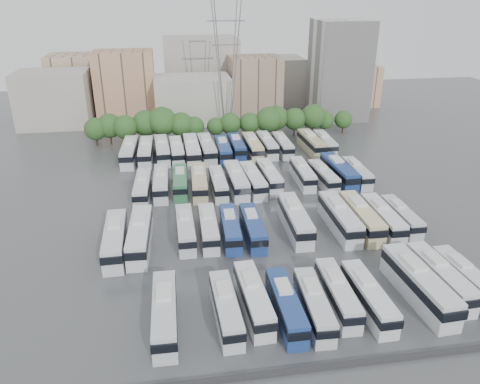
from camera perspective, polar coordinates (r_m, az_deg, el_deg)
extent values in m
plane|color=#424447|center=(75.39, 2.02, -3.10)|extent=(220.00, 220.00, 0.00)
cube|color=#2D2D30|center=(49.08, 9.85, -20.34)|extent=(56.00, 0.50, 0.50)
cylinder|color=black|center=(114.04, -17.03, 5.95)|extent=(0.36, 0.36, 2.14)
sphere|color=#234C1E|center=(113.23, -17.20, 7.35)|extent=(5.14, 5.14, 5.14)
cylinder|color=black|center=(114.30, -15.45, 6.24)|extent=(0.36, 0.36, 2.37)
sphere|color=#234C1E|center=(113.41, -15.63, 7.79)|extent=(5.69, 5.69, 5.69)
cylinder|color=black|center=(112.51, -13.65, 6.14)|extent=(0.36, 0.36, 2.32)
sphere|color=#234C1E|center=(111.62, -13.81, 7.68)|extent=(5.58, 5.58, 5.58)
cylinder|color=black|center=(113.70, -11.33, 6.59)|extent=(0.36, 0.36, 2.51)
sphere|color=#234C1E|center=(112.76, -11.47, 8.24)|extent=(6.02, 6.02, 6.02)
cylinder|color=black|center=(112.58, -9.33, 6.64)|extent=(0.36, 0.36, 2.79)
sphere|color=#234C1E|center=(111.53, -9.46, 8.50)|extent=(6.70, 6.70, 6.70)
cylinder|color=black|center=(112.20, -7.10, 6.60)|extent=(0.36, 0.36, 2.35)
sphere|color=#234C1E|center=(111.31, -7.18, 8.17)|extent=(5.64, 5.64, 5.64)
cylinder|color=black|center=(112.66, -5.53, 6.64)|extent=(0.36, 0.36, 1.97)
sphere|color=#234C1E|center=(111.90, -5.58, 7.95)|extent=(4.72, 4.72, 4.72)
cylinder|color=black|center=(113.65, -2.96, 6.82)|extent=(0.36, 0.36, 1.77)
sphere|color=#234C1E|center=(112.97, -2.99, 7.99)|extent=(4.24, 4.24, 4.24)
cylinder|color=black|center=(113.73, -1.18, 6.96)|extent=(0.36, 0.36, 2.12)
sphere|color=#234C1E|center=(112.92, -1.19, 8.35)|extent=(5.09, 5.09, 5.09)
cylinder|color=black|center=(114.29, 1.18, 7.03)|extent=(0.36, 0.36, 2.08)
sphere|color=#234C1E|center=(113.50, 1.19, 8.40)|extent=(4.99, 4.99, 4.99)
cylinder|color=black|center=(114.54, 3.45, 7.15)|extent=(0.36, 0.36, 2.53)
sphere|color=#234C1E|center=(113.60, 3.49, 8.81)|extent=(6.08, 6.08, 6.08)
cylinder|color=black|center=(116.58, 4.36, 7.41)|extent=(0.36, 0.36, 2.48)
sphere|color=#234C1E|center=(115.67, 4.41, 9.01)|extent=(5.94, 5.94, 5.94)
cylinder|color=black|center=(117.46, 6.61, 7.39)|extent=(0.36, 0.36, 2.26)
sphere|color=#234C1E|center=(116.63, 6.68, 8.84)|extent=(5.44, 5.44, 5.44)
cylinder|color=black|center=(118.81, 8.80, 7.52)|extent=(0.36, 0.36, 2.51)
sphere|color=#234C1E|center=(117.91, 8.91, 9.11)|extent=(6.03, 6.03, 6.03)
cylinder|color=black|center=(120.12, 10.22, 7.44)|extent=(0.36, 0.36, 1.86)
sphere|color=#234C1E|center=(119.44, 10.31, 8.60)|extent=(4.46, 4.46, 4.46)
cylinder|color=black|center=(121.66, 12.38, 7.47)|extent=(0.36, 0.36, 1.85)
sphere|color=#234C1E|center=(121.00, 12.48, 8.61)|extent=(4.44, 4.44, 4.44)
cube|color=#9E998E|center=(133.85, -21.68, 10.53)|extent=(18.00, 14.00, 14.00)
cube|color=tan|center=(136.64, -13.79, 12.61)|extent=(16.00, 12.00, 18.00)
cube|color=#ADA89E|center=(129.19, -5.77, 11.18)|extent=(20.00, 14.00, 12.00)
cube|color=gray|center=(136.79, 1.75, 12.85)|extent=(14.00, 12.00, 16.00)
cube|color=gray|center=(148.28, -4.78, 14.43)|extent=(22.00, 16.00, 20.00)
cube|color=tan|center=(148.31, -19.02, 12.47)|extent=(16.00, 14.00, 16.00)
cube|color=#A39E93|center=(150.14, 3.96, 13.41)|extent=(18.00, 14.00, 14.00)
cube|color=tan|center=(151.91, 13.55, 12.57)|extent=(14.00, 12.00, 12.00)
cube|color=gray|center=(142.88, -9.41, 11.80)|extent=(12.00, 10.00, 10.00)
cube|color=silver|center=(134.25, 12.01, 14.32)|extent=(14.00, 14.00, 26.00)
cylinder|color=slate|center=(115.91, -2.53, 15.35)|extent=(2.90, 2.91, 33.83)
cylinder|color=slate|center=(119.84, -2.76, 15.63)|extent=(2.90, 2.91, 33.83)
cylinder|color=slate|center=(116.44, -0.50, 15.41)|extent=(2.90, 2.91, 33.83)
cylinder|color=slate|center=(120.35, -0.79, 15.69)|extent=(2.90, 2.91, 33.83)
cube|color=slate|center=(117.11, -1.70, 20.13)|extent=(9.00, 0.30, 0.30)
cube|color=slate|center=(117.59, -1.67, 17.49)|extent=(7.00, 0.30, 0.30)
cube|color=silver|center=(52.84, -9.15, -14.49)|extent=(2.68, 11.82, 3.34)
cube|color=black|center=(52.33, -9.20, -14.04)|extent=(2.80, 12.00, 0.98)
cube|color=silver|center=(52.89, -9.29, -11.90)|extent=(1.72, 3.17, 0.43)
cube|color=silver|center=(53.09, -1.72, -14.10)|extent=(2.60, 10.90, 3.07)
cube|color=black|center=(52.62, -1.71, -13.69)|extent=(2.71, 11.07, 0.90)
cube|color=silver|center=(53.12, -1.98, -11.74)|extent=(1.61, 2.93, 0.40)
cube|color=silver|center=(54.40, 1.65, -12.94)|extent=(2.86, 11.43, 3.22)
cube|color=black|center=(53.92, 1.69, -12.50)|extent=(2.98, 11.61, 0.95)
cube|color=silver|center=(54.46, 1.33, -10.53)|extent=(1.73, 3.09, 0.42)
cube|color=navy|center=(53.64, 5.61, -13.73)|extent=(2.39, 11.02, 3.12)
cube|color=black|center=(53.18, 5.67, -13.31)|extent=(2.50, 11.19, 0.92)
cube|color=silver|center=(53.67, 5.32, -11.36)|extent=(1.57, 2.94, 0.40)
cube|color=silver|center=(54.22, 8.98, -13.52)|extent=(2.81, 10.90, 3.06)
cube|color=black|center=(53.77, 9.06, -13.11)|extent=(2.93, 11.06, 0.90)
cube|color=silver|center=(54.25, 8.74, -11.21)|extent=(1.67, 2.95, 0.40)
cube|color=silver|center=(56.35, 11.77, -12.12)|extent=(2.65, 10.99, 3.10)
cube|color=black|center=(55.90, 11.87, -11.71)|extent=(2.76, 11.16, 0.91)
cube|color=silver|center=(56.41, 11.48, -9.88)|extent=(1.63, 2.96, 0.40)
cube|color=silver|center=(56.61, 15.35, -12.30)|extent=(2.55, 11.19, 3.16)
cube|color=black|center=(56.16, 15.48, -11.88)|extent=(2.66, 11.36, 0.93)
cube|color=silver|center=(56.62, 14.97, -10.04)|extent=(1.63, 3.00, 0.41)
cube|color=silver|center=(59.93, 20.93, -10.57)|extent=(3.44, 13.35, 3.75)
cube|color=black|center=(59.43, 21.12, -10.08)|extent=(3.59, 13.56, 1.10)
cube|color=silver|center=(59.96, 20.41, -8.05)|extent=(2.04, 3.62, 0.49)
cube|color=silver|center=(62.54, 23.14, -9.62)|extent=(2.97, 11.97, 3.37)
cube|color=black|center=(62.11, 23.31, -9.19)|extent=(3.10, 12.15, 0.99)
cube|color=silver|center=(62.59, 22.69, -7.46)|extent=(1.80, 3.23, 0.44)
cube|color=silver|center=(63.79, 25.72, -9.56)|extent=(2.87, 11.14, 3.13)
cube|color=black|center=(63.39, 25.89, -9.17)|extent=(2.99, 11.31, 0.92)
cube|color=silver|center=(63.81, 25.29, -7.60)|extent=(1.70, 3.02, 0.40)
cube|color=silver|center=(67.46, -14.97, -5.73)|extent=(2.91, 12.66, 3.57)
cube|color=black|center=(66.99, -15.04, -5.28)|extent=(3.04, 12.85, 1.05)
cube|color=silver|center=(67.90, -15.07, -3.59)|extent=(1.85, 3.40, 0.46)
cube|color=silver|center=(67.61, -12.10, -5.30)|extent=(3.32, 12.99, 3.65)
cube|color=black|center=(67.14, -12.16, -4.85)|extent=(3.46, 13.19, 1.07)
cube|color=silver|center=(68.08, -12.14, -3.13)|extent=(1.98, 3.51, 0.47)
cube|color=silver|center=(68.81, -6.66, -4.58)|extent=(2.43, 11.15, 3.16)
cube|color=black|center=(68.41, -6.68, -4.19)|extent=(2.54, 11.32, 0.93)
cube|color=silver|center=(69.23, -6.80, -2.74)|extent=(1.59, 2.98, 0.41)
cube|color=silver|center=(68.89, -3.86, -4.45)|extent=(2.56, 11.04, 3.11)
cube|color=black|center=(68.49, -3.86, -4.07)|extent=(2.68, 11.20, 0.92)
cube|color=silver|center=(69.30, -3.98, -2.64)|extent=(1.62, 2.96, 0.40)
cube|color=navy|center=(68.70, -1.19, -4.50)|extent=(2.79, 10.96, 3.08)
cube|color=black|center=(68.30, -1.18, -4.12)|extent=(2.91, 11.13, 0.91)
cube|color=silver|center=(69.10, -1.31, -2.70)|extent=(1.67, 2.96, 0.40)
cube|color=navy|center=(68.78, 1.55, -4.45)|extent=(2.49, 11.07, 3.13)
cube|color=black|center=(68.38, 1.57, -4.06)|extent=(2.60, 11.24, 0.92)
cube|color=silver|center=(69.17, 1.37, -2.62)|extent=(1.60, 2.96, 0.40)
cube|color=silver|center=(71.00, 6.72, -3.43)|extent=(3.09, 12.87, 3.63)
cube|color=black|center=(70.55, 6.78, -2.98)|extent=(3.22, 13.07, 1.07)
cube|color=silver|center=(71.49, 6.50, -1.38)|extent=(1.91, 3.46, 0.47)
cube|color=silver|center=(72.53, 12.04, -3.19)|extent=(2.86, 12.90, 3.65)
cube|color=black|center=(72.09, 12.13, -2.75)|extent=(2.99, 13.09, 1.07)
cube|color=silver|center=(72.99, 11.76, -1.18)|extent=(1.86, 3.45, 0.47)
cube|color=beige|center=(73.53, 14.49, -3.08)|extent=(2.81, 12.73, 3.60)
cube|color=black|center=(73.09, 14.59, -2.65)|extent=(2.94, 12.93, 1.06)
cube|color=silver|center=(73.97, 14.19, -1.12)|extent=(1.83, 3.41, 0.47)
cube|color=silver|center=(74.45, 16.95, -3.13)|extent=(2.71, 11.93, 3.37)
cube|color=black|center=(74.05, 17.06, -2.73)|extent=(2.84, 12.11, 0.99)
cube|color=silver|center=(74.85, 16.67, -1.32)|extent=(1.73, 3.20, 0.44)
cube|color=silver|center=(76.23, 19.03, -2.92)|extent=(2.31, 10.60, 3.00)
cube|color=black|center=(75.88, 19.13, -2.58)|extent=(2.42, 10.76, 0.88)
cube|color=silver|center=(76.56, 18.76, -1.35)|extent=(1.52, 2.83, 0.39)
cube|color=silver|center=(83.48, -11.78, 0.40)|extent=(2.94, 11.64, 3.27)
cube|color=black|center=(83.10, -11.82, 0.76)|extent=(3.06, 11.82, 0.96)
cube|color=silver|center=(84.11, -11.81, 1.95)|extent=(1.76, 3.15, 0.42)
cube|color=silver|center=(84.84, -9.58, 0.99)|extent=(2.75, 11.78, 3.32)
cube|color=black|center=(84.46, -9.61, 1.35)|extent=(2.88, 11.96, 0.98)
cube|color=silver|center=(85.50, -9.65, 2.53)|extent=(1.73, 3.16, 0.43)
cube|color=#317347|center=(85.15, -7.29, 1.17)|extent=(2.86, 11.30, 3.17)
cube|color=black|center=(84.79, -7.31, 1.52)|extent=(2.98, 11.47, 0.93)
cube|color=silver|center=(85.78, -7.35, 2.64)|extent=(1.71, 3.05, 0.41)
cube|color=#C6B388|center=(84.27, -5.00, 1.13)|extent=(3.09, 12.20, 3.43)
cube|color=black|center=(83.88, -5.01, 1.50)|extent=(3.22, 12.39, 1.01)
cube|color=silver|center=(84.95, -5.08, 2.72)|extent=(1.85, 3.30, 0.44)
cube|color=silver|center=(83.84, -2.67, 0.96)|extent=(2.38, 11.05, 3.13)
cube|color=black|center=(83.48, -2.66, 1.30)|extent=(2.49, 11.21, 0.92)
cube|color=silver|center=(84.44, -2.80, 2.43)|extent=(1.57, 2.95, 0.40)
cube|color=silver|center=(84.51, -0.46, 1.34)|extent=(2.99, 12.69, 3.58)
cube|color=black|center=(84.10, -0.45, 1.73)|extent=(3.12, 12.88, 1.05)
cube|color=silver|center=(85.20, -0.66, 3.00)|extent=(1.87, 3.41, 0.46)
cube|color=silver|center=(84.88, 1.57, 1.37)|extent=(3.14, 12.09, 3.39)
cube|color=black|center=(84.50, 1.60, 1.74)|extent=(3.27, 12.27, 1.00)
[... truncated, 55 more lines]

